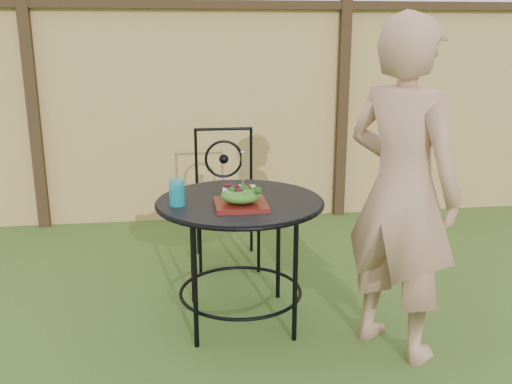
{
  "coord_description": "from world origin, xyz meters",
  "views": [
    {
      "loc": [
        -0.11,
        -2.72,
        1.59
      ],
      "look_at": [
        0.29,
        0.3,
        0.75
      ],
      "focal_mm": 40.0,
      "sensor_mm": 36.0,
      "label": 1
    }
  ],
  "objects_px": {
    "patio_chair": "(226,193)",
    "salad_plate": "(241,205)",
    "diner": "(402,191)",
    "patio_table": "(240,224)"
  },
  "relations": [
    {
      "from": "diner",
      "to": "salad_plate",
      "type": "distance_m",
      "value": 0.82
    },
    {
      "from": "patio_table",
      "to": "salad_plate",
      "type": "bearing_deg",
      "value": -93.69
    },
    {
      "from": "patio_chair",
      "to": "salad_plate",
      "type": "distance_m",
      "value": 1.09
    },
    {
      "from": "diner",
      "to": "salad_plate",
      "type": "xyz_separation_m",
      "value": [
        -0.77,
        0.26,
        -0.11
      ]
    },
    {
      "from": "patio_table",
      "to": "salad_plate",
      "type": "height_order",
      "value": "salad_plate"
    },
    {
      "from": "patio_chair",
      "to": "salad_plate",
      "type": "xyz_separation_m",
      "value": [
        -0.01,
        -1.06,
        0.23
      ]
    },
    {
      "from": "patio_table",
      "to": "diner",
      "type": "bearing_deg",
      "value": -27.2
    },
    {
      "from": "patio_table",
      "to": "diner",
      "type": "xyz_separation_m",
      "value": [
        0.76,
        -0.39,
        0.26
      ]
    },
    {
      "from": "patio_chair",
      "to": "salad_plate",
      "type": "bearing_deg",
      "value": -90.27
    },
    {
      "from": "patio_chair",
      "to": "diner",
      "type": "height_order",
      "value": "diner"
    }
  ]
}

